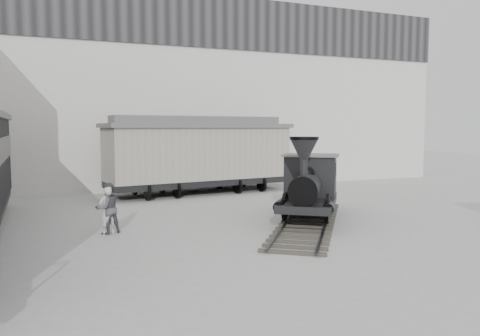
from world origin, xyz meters
name	(u,v)px	position (x,y,z in m)	size (l,w,h in m)	color
ground	(320,244)	(0.00, 0.00, 0.00)	(90.00, 90.00, 0.00)	#9E9E9B
north_wall	(186,92)	(0.00, 14.98, 5.55)	(34.00, 2.51, 11.00)	silver
locomotive	(310,190)	(1.52, 3.24, 1.15)	(6.73, 8.27, 3.12)	black
boxcar	(199,153)	(-0.17, 11.78, 2.14)	(10.29, 4.36, 4.09)	black
visitor_a	(108,210)	(-5.77, 3.77, 0.79)	(0.58, 0.38, 1.58)	silver
visitor_b	(108,208)	(-5.76, 3.83, 0.85)	(0.82, 0.64, 1.69)	#4A4C52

